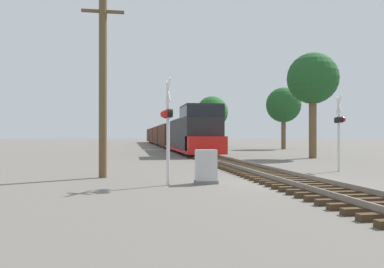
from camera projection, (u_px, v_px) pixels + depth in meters
The scene contains 10 objects.
ground_plane at pixel (290, 183), 14.29m from camera, with size 400.00×400.00×0.00m, color #666059.
rail_track_bed at pixel (290, 179), 14.29m from camera, with size 2.60×160.00×0.31m.
freight_train at pixel (165, 135), 64.15m from camera, with size 3.16×74.21×4.41m.
crossing_signal_near at pixel (167, 119), 13.57m from camera, with size 0.38×1.01×3.89m.
crossing_signal_far at pixel (339, 124), 18.80m from camera, with size 0.53×1.01×3.84m.
relay_cabinet at pixel (206, 167), 14.06m from camera, with size 0.85×0.52×1.28m.
utility_pole at pixel (103, 85), 16.04m from camera, with size 1.80×0.34×7.74m.
tree_far_right at pixel (313, 80), 29.79m from camera, with size 4.06×4.06×8.40m.
tree_mid_background at pixel (284, 105), 49.31m from camera, with size 4.59×4.59×8.15m.
tree_deep_background at pixel (212, 112), 57.86m from camera, with size 4.92×4.92×7.90m.
Camera 1 is at (-6.04, -13.48, 1.81)m, focal length 35.00 mm.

